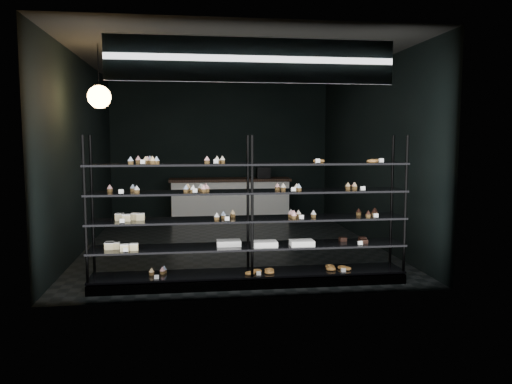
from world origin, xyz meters
The scene contains 5 objects.
room centered at (0.00, 0.00, 1.60)m, with size 5.01×6.01×3.20m.
display_shelf centered at (0.00, -2.45, 0.63)m, with size 4.00×0.50×1.91m.
signage centered at (0.00, -2.93, 2.75)m, with size 3.30×0.05×0.50m.
pendant_lamp centered at (-1.97, -1.33, 2.45)m, with size 0.32×0.32×0.89m.
service_counter centered at (0.18, 2.50, 0.50)m, with size 2.70×0.65×1.23m.
Camera 1 is at (-0.73, -8.65, 1.86)m, focal length 35.00 mm.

